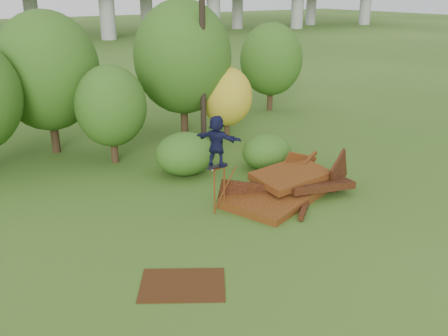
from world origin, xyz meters
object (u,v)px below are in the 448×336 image
skater (217,141)px  utility_pole (202,29)px  flat_plate (183,285)px  scrap_pile (287,188)px

skater → utility_pole: utility_pole is taller
skater → utility_pole: size_ratio=0.16×
flat_plate → utility_pole: (6.99, 10.29, 5.45)m
scrap_pile → utility_pole: bearing=82.9°
scrap_pile → flat_plate: size_ratio=2.58×
skater → flat_plate: (-3.15, -3.19, -2.56)m
scrap_pile → flat_plate: bearing=-154.1°
scrap_pile → skater: 3.69m
scrap_pile → utility_pole: utility_pole is taller
scrap_pile → flat_plate: (-6.08, -2.95, -0.33)m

